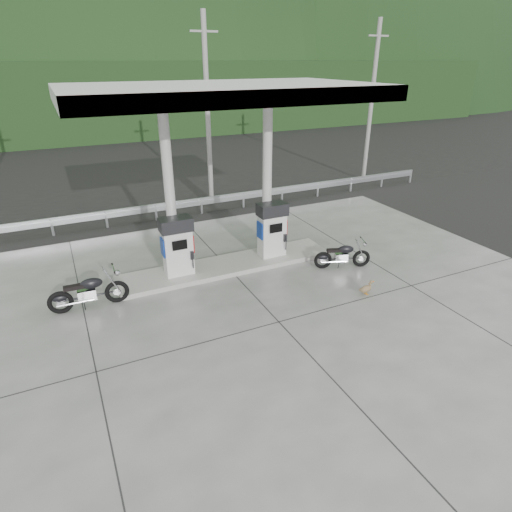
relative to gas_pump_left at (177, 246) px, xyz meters
name	(u,v)px	position (x,y,z in m)	size (l,w,h in m)	color
ground	(262,304)	(1.60, -2.50, -1.07)	(160.00, 160.00, 0.00)	black
forecourt_apron	(262,304)	(1.60, -2.50, -1.06)	(18.00, 14.00, 0.02)	slate
pump_island	(228,265)	(1.60, 0.00, -0.98)	(7.00, 1.40, 0.15)	#9C9A91
gas_pump_left	(177,246)	(0.00, 0.00, 0.00)	(0.95, 0.55, 1.80)	silver
gas_pump_right	(272,230)	(3.20, 0.00, 0.00)	(0.95, 0.55, 1.80)	silver
canopy_column_left	(169,191)	(0.00, 0.40, 1.60)	(0.30, 0.30, 5.00)	silver
canopy_column_right	(267,179)	(3.20, 0.40, 1.60)	(0.30, 0.30, 5.00)	silver
canopy_roof	(222,92)	(1.60, 0.00, 4.30)	(8.50, 5.00, 0.40)	silver
guardrail	(179,201)	(1.60, 5.50, -0.36)	(26.00, 0.16, 1.42)	#ADB1B5
road	(160,195)	(1.60, 9.00, -1.07)	(60.00, 7.00, 0.01)	black
utility_pole_b	(208,113)	(3.60, 7.00, 2.93)	(0.22, 0.22, 8.00)	gray
utility_pole_c	(371,105)	(12.60, 7.00, 2.93)	(0.22, 0.22, 8.00)	gray
tree_band	(101,101)	(1.60, 27.50, 1.93)	(80.00, 6.00, 6.00)	black
forested_hills	(77,106)	(1.60, 57.50, -1.07)	(100.00, 40.00, 140.00)	black
motorcycle_left	(89,292)	(-2.69, -0.65, -0.59)	(1.96, 0.62, 0.93)	black
motorcycle_right	(342,256)	(4.95, -1.57, -0.64)	(1.73, 0.54, 0.82)	black
duck	(366,289)	(4.52, -3.32, -0.88)	(0.48, 0.13, 0.35)	brown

